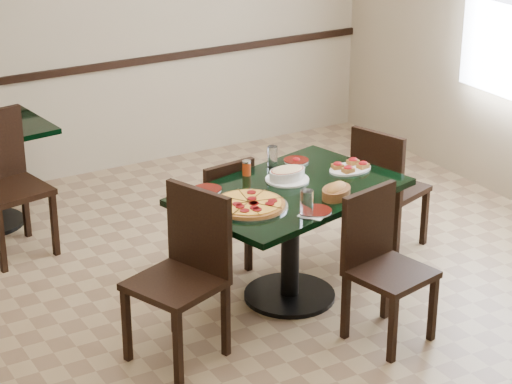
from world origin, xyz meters
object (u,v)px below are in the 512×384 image
chair_near (381,258)px  chair_right (385,183)px  main_table (291,216)px  back_chair_near (3,175)px  lasagna_casserole (287,174)px  bruschetta_platter (350,167)px  chair_left (186,265)px  bread_basket (336,191)px  chair_far (221,211)px  pepperoni_pizza (249,204)px

chair_near → chair_right: chair_near is taller
main_table → back_chair_near: (-1.33, 1.60, -0.01)m
chair_near → back_chair_near: (-1.55, 2.24, 0.06)m
lasagna_casserole → bruschetta_platter: lasagna_casserole is taller
chair_left → back_chair_near: bearing=173.8°
chair_near → bread_basket: chair_near is taller
chair_left → back_chair_near: back_chair_near is taller
bread_basket → bruschetta_platter: 0.47m
chair_near → chair_far: bearing=97.4°
pepperoni_pizza → lasagna_casserole: lasagna_casserole is taller
chair_far → bruschetta_platter: size_ratio=2.58×
pepperoni_pizza → bruschetta_platter: (0.86, 0.19, 0.01)m
bread_basket → pepperoni_pizza: bearing=135.6°
chair_right → pepperoni_pizza: bearing=88.0°
chair_right → bruschetta_platter: size_ratio=2.85×
bread_basket → main_table: bearing=93.1°
chair_far → chair_near: chair_near is taller
chair_right → chair_near: bearing=123.0°
bruschetta_platter → bread_basket: bearing=-139.8°
main_table → bruschetta_platter: (0.50, 0.08, 0.21)m
main_table → pepperoni_pizza: 0.43m
pepperoni_pizza → chair_right: bearing=17.0°
chair_far → bread_basket: size_ratio=2.97×
chair_right → pepperoni_pizza: (-1.30, -0.40, 0.27)m
back_chair_near → pepperoni_pizza: size_ratio=2.15×
main_table → pepperoni_pizza: bearing=-177.2°
chair_left → bread_basket: size_ratio=3.60×
main_table → pepperoni_pizza: (-0.36, -0.11, 0.20)m
chair_far → bread_basket: bread_basket is taller
main_table → chair_left: chair_left is taller
main_table → back_chair_near: size_ratio=1.55×
main_table → chair_near: 0.68m
chair_near → chair_right: bearing=39.7°
pepperoni_pizza → bread_basket: (0.52, -0.14, 0.02)m
back_chair_near → bruschetta_platter: 2.38m
chair_far → chair_right: chair_right is taller
back_chair_near → lasagna_casserole: bearing=-57.5°
bread_basket → chair_near: bearing=-112.0°
chair_left → lasagna_casserole: 1.01m
chair_near → bruschetta_platter: size_ratio=2.87×
chair_far → bruschetta_platter: chair_far is taller
pepperoni_pizza → bread_basket: bearing=-14.6°
chair_near → chair_right: 1.18m
chair_near → back_chair_near: back_chair_near is taller
chair_right → lasagna_casserole: chair_right is taller
chair_left → bruschetta_platter: chair_left is taller
main_table → pepperoni_pizza: size_ratio=3.34×
main_table → chair_left: 0.88m
back_chair_near → pepperoni_pizza: back_chair_near is taller
chair_right → bruschetta_platter: 0.56m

